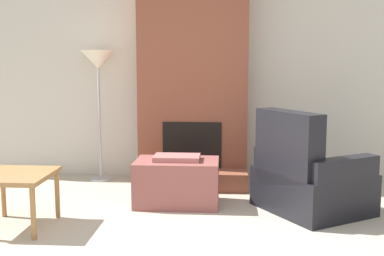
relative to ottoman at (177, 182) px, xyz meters
name	(u,v)px	position (x,y,z in m)	size (l,w,h in m)	color
wall_back	(194,73)	(0.10, 1.23, 1.06)	(7.03, 0.06, 2.60)	beige
fireplace	(193,80)	(0.10, 0.97, 0.99)	(1.28, 0.77, 2.60)	brown
ottoman	(177,182)	(0.00, 0.00, 0.00)	(0.84, 0.53, 0.51)	#8C4C47
armchair	(307,181)	(1.27, -0.15, 0.06)	(1.20, 1.23, 0.99)	black
side_table	(16,181)	(-1.32, -0.78, 0.18)	(0.59, 0.64, 0.48)	#9E7042
floor_lamp_left	(98,66)	(-1.04, 0.97, 1.15)	(0.41, 0.41, 1.57)	#ADADB2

